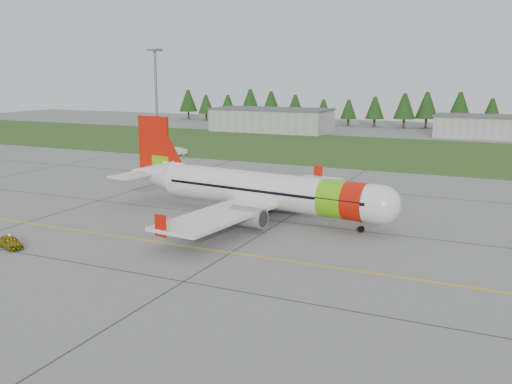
% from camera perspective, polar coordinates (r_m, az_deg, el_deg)
% --- Properties ---
extents(ground, '(320.00, 320.00, 0.00)m').
position_cam_1_polar(ground, '(50.84, -16.92, -6.90)').
color(ground, gray).
rests_on(ground, ground).
extents(aircraft, '(35.23, 32.71, 10.69)m').
position_cam_1_polar(aircraft, '(63.47, 0.48, 0.19)').
color(aircraft, white).
rests_on(aircraft, ground).
extents(follow_me_car, '(1.51, 1.64, 3.35)m').
position_cam_1_polar(follow_me_car, '(57.21, -23.47, -3.55)').
color(follow_me_car, '#CDBF0B').
rests_on(follow_me_car, ground).
extents(service_van, '(2.10, 2.05, 4.68)m').
position_cam_1_polar(service_van, '(112.95, -8.08, 4.81)').
color(service_van, silver).
rests_on(service_van, ground).
extents(grass_strip, '(320.00, 50.00, 0.03)m').
position_cam_1_polar(grass_strip, '(123.08, 9.24, 4.25)').
color(grass_strip, '#30561E').
rests_on(grass_strip, ground).
extents(taxi_guideline, '(120.00, 0.25, 0.02)m').
position_cam_1_polar(taxi_guideline, '(56.73, -11.57, -4.66)').
color(taxi_guideline, gold).
rests_on(taxi_guideline, ground).
extents(hangar_west, '(32.00, 14.00, 6.00)m').
position_cam_1_polar(hangar_west, '(159.03, 1.54, 7.16)').
color(hangar_west, '#A8A8A3').
rests_on(hangar_west, ground).
extents(hangar_east, '(24.00, 12.00, 5.20)m').
position_cam_1_polar(hangar_east, '(154.37, 22.00, 6.02)').
color(hangar_east, '#A8A8A3').
rests_on(hangar_east, ground).
extents(floodlight_mast, '(0.50, 0.50, 20.00)m').
position_cam_1_polar(floodlight_mast, '(113.91, -9.92, 8.68)').
color(floodlight_mast, slate).
rests_on(floodlight_mast, ground).
extents(treeline, '(160.00, 8.00, 10.00)m').
position_cam_1_polar(treeline, '(176.98, 14.27, 7.92)').
color(treeline, '#1C3F14').
rests_on(treeline, ground).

